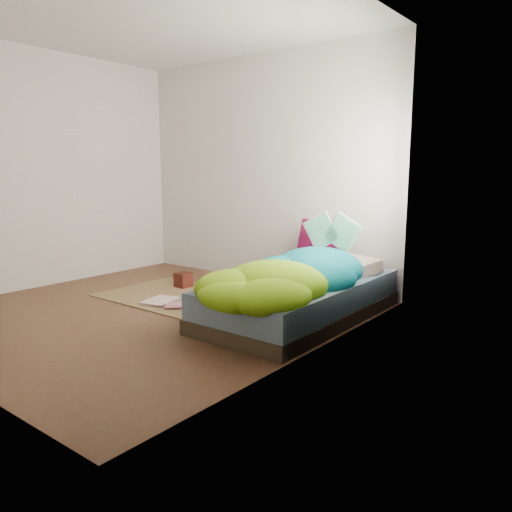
{
  "coord_description": "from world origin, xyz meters",
  "views": [
    {
      "loc": [
        3.56,
        -2.92,
        1.31
      ],
      "look_at": [
        0.69,
        0.75,
        0.5
      ],
      "focal_mm": 35.0,
      "sensor_mm": 36.0,
      "label": 1
    }
  ],
  "objects_px": {
    "bed": "(301,299)",
    "open_book": "(332,221)",
    "floor_book_b": "(180,303)",
    "wooden_box": "(184,280)",
    "floor_book_a": "(150,300)",
    "pillow_magenta": "(321,243)"
  },
  "relations": [
    {
      "from": "bed",
      "to": "open_book",
      "type": "xyz_separation_m",
      "value": [
        0.01,
        0.5,
        0.66
      ]
    },
    {
      "from": "open_book",
      "to": "floor_book_a",
      "type": "relative_size",
      "value": 1.36
    },
    {
      "from": "wooden_box",
      "to": "floor_book_b",
      "type": "xyz_separation_m",
      "value": [
        0.51,
        -0.54,
        -0.07
      ]
    },
    {
      "from": "bed",
      "to": "floor_book_a",
      "type": "relative_size",
      "value": 5.75
    },
    {
      "from": "pillow_magenta",
      "to": "wooden_box",
      "type": "xyz_separation_m",
      "value": [
        -1.41,
        -0.59,
        -0.48
      ]
    },
    {
      "from": "open_book",
      "to": "floor_book_b",
      "type": "height_order",
      "value": "open_book"
    },
    {
      "from": "floor_book_b",
      "to": "floor_book_a",
      "type": "bearing_deg",
      "value": -116.98
    },
    {
      "from": "bed",
      "to": "wooden_box",
      "type": "distance_m",
      "value": 1.66
    },
    {
      "from": "bed",
      "to": "pillow_magenta",
      "type": "distance_m",
      "value": 0.87
    },
    {
      "from": "open_book",
      "to": "wooden_box",
      "type": "bearing_deg",
      "value": -172.42
    },
    {
      "from": "bed",
      "to": "open_book",
      "type": "distance_m",
      "value": 0.82
    },
    {
      "from": "open_book",
      "to": "floor_book_a",
      "type": "bearing_deg",
      "value": -150.74
    },
    {
      "from": "pillow_magenta",
      "to": "wooden_box",
      "type": "distance_m",
      "value": 1.6
    },
    {
      "from": "pillow_magenta",
      "to": "open_book",
      "type": "xyz_separation_m",
      "value": [
        0.25,
        -0.24,
        0.26
      ]
    },
    {
      "from": "open_book",
      "to": "wooden_box",
      "type": "distance_m",
      "value": 1.85
    },
    {
      "from": "pillow_magenta",
      "to": "floor_book_b",
      "type": "xyz_separation_m",
      "value": [
        -0.9,
        -1.12,
        -0.54
      ]
    },
    {
      "from": "bed",
      "to": "open_book",
      "type": "relative_size",
      "value": 4.23
    },
    {
      "from": "bed",
      "to": "wooden_box",
      "type": "relative_size",
      "value": 12.56
    },
    {
      "from": "bed",
      "to": "wooden_box",
      "type": "height_order",
      "value": "bed"
    },
    {
      "from": "floor_book_b",
      "to": "open_book",
      "type": "bearing_deg",
      "value": 83.68
    },
    {
      "from": "pillow_magenta",
      "to": "open_book",
      "type": "relative_size",
      "value": 0.96
    },
    {
      "from": "open_book",
      "to": "wooden_box",
      "type": "relative_size",
      "value": 2.97
    }
  ]
}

